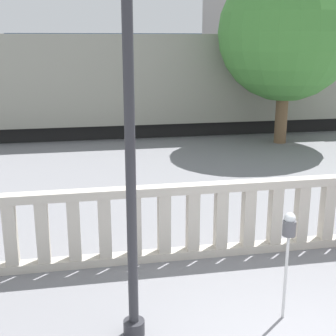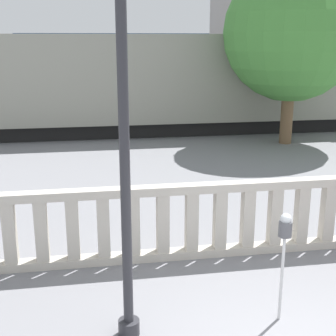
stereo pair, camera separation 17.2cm
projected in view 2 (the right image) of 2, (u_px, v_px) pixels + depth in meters
name	position (u px, v px, depth m)	size (l,w,h in m)	color
balustrade	(234.00, 219.00, 7.97)	(16.81, 0.24, 1.30)	#BCB5A8
lamppost	(123.00, 92.00, 5.10)	(0.29, 0.29, 5.74)	#2D2D33
parking_meter	(285.00, 235.00, 5.92)	(0.17, 0.17, 1.50)	silver
train_near	(88.00, 83.00, 17.78)	(27.68, 2.78, 4.37)	black
train_far	(166.00, 60.00, 34.93)	(20.97, 2.67, 4.58)	black
tree_left	(292.00, 32.00, 15.73)	(4.65, 4.65, 6.15)	brown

